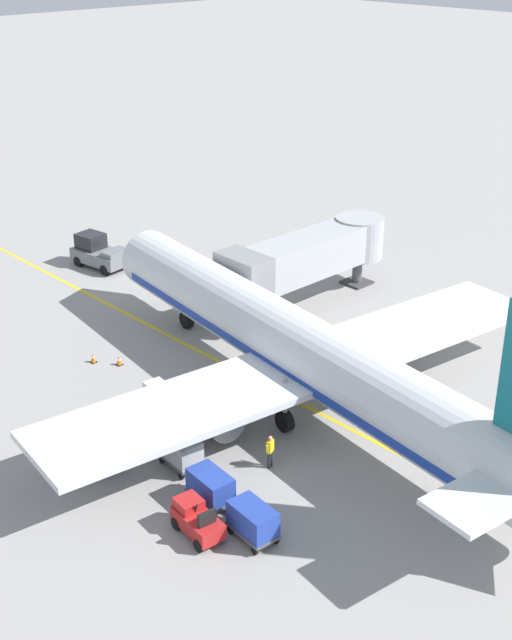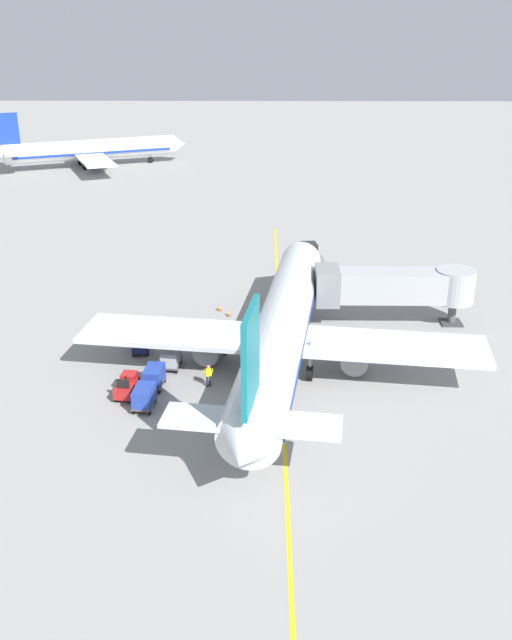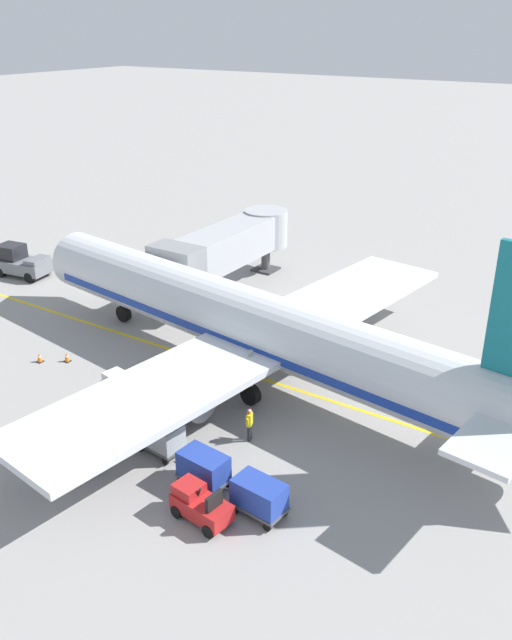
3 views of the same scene
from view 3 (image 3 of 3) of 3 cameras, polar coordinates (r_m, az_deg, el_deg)
The scene contains 15 objects.
ground_plane at distance 36.79m, azimuth 0.78°, elevation -5.18°, with size 400.00×400.00×0.00m, color gray.
gate_lead_in_line at distance 36.79m, azimuth 0.78°, elevation -5.18°, with size 0.24×80.00×0.01m, color gold.
parked_airliner at distance 35.65m, azimuth -0.13°, elevation -0.44°, with size 30.43×37.32×10.63m.
jet_bridge at distance 47.66m, azimuth -2.49°, elevation 6.43°, with size 13.59×3.50×4.98m.
pushback_tractor at distance 54.53m, azimuth -19.68°, elevation 4.74°, with size 2.84×4.68×2.40m.
baggage_tug_lead at distance 31.30m, azimuth -16.11°, elevation -10.61°, with size 1.64×2.66×1.62m.
baggage_tug_trailing at distance 35.25m, azimuth -11.41°, elevation -5.82°, with size 1.64×2.66×1.62m.
baggage_tug_spare at distance 27.23m, azimuth -4.86°, elevation -15.61°, with size 1.54×2.62×1.62m.
baggage_cart_front at distance 30.88m, azimuth -8.29°, elevation -9.80°, with size 1.49×2.95×1.58m.
baggage_cart_second_in_train at distance 28.71m, azimuth -4.56°, elevation -12.56°, with size 1.49×2.95×1.58m.
baggage_cart_third_in_train at distance 27.19m, azimuth 0.27°, elevation -14.93°, with size 1.49×2.95×1.58m.
ground_crew_wing_walker at distance 31.37m, azimuth -0.57°, elevation -8.89°, with size 0.72×0.34×1.69m.
ground_crew_loader at distance 34.65m, azimuth -6.96°, elevation -5.59°, with size 0.59×0.55×1.69m.
safety_cone_nose_left at distance 40.52m, azimuth -18.23°, elevation -3.10°, with size 0.36×0.36×0.59m.
safety_cone_nose_right at distance 40.09m, azimuth -16.05°, elevation -3.10°, with size 0.36×0.36×0.59m.
Camera 3 is at (-27.07, -17.00, 18.21)m, focal length 37.00 mm.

